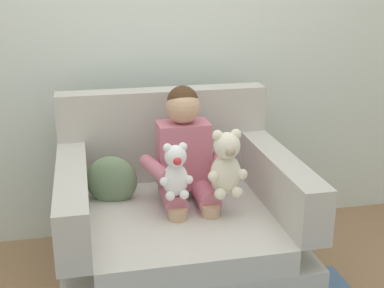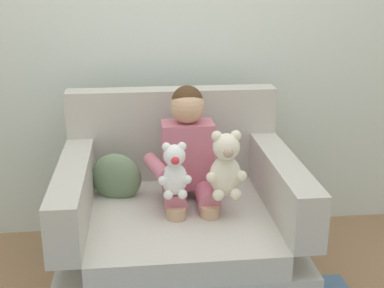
{
  "view_description": "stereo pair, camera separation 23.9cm",
  "coord_description": "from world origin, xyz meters",
  "px_view_note": "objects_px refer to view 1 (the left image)",
  "views": [
    {
      "loc": [
        -0.42,
        -2.26,
        1.56
      ],
      "look_at": [
        0.06,
        -0.05,
        0.8
      ],
      "focal_mm": 48.29,
      "sensor_mm": 36.0,
      "label": 1
    },
    {
      "loc": [
        -0.19,
        -2.3,
        1.56
      ],
      "look_at": [
        0.06,
        -0.05,
        0.8
      ],
      "focal_mm": 48.29,
      "sensor_mm": 36.0,
      "label": 2
    }
  ],
  "objects_px": {
    "plush_white": "(176,172)",
    "plush_cream": "(226,165)",
    "armchair": "(177,230)",
    "seated_child": "(186,162)",
    "throw_pillow": "(112,181)"
  },
  "relations": [
    {
      "from": "seated_child",
      "to": "plush_cream",
      "type": "distance_m",
      "value": 0.25
    },
    {
      "from": "plush_cream",
      "to": "plush_white",
      "type": "bearing_deg",
      "value": 166.85
    },
    {
      "from": "plush_white",
      "to": "plush_cream",
      "type": "bearing_deg",
      "value": -14.77
    },
    {
      "from": "armchair",
      "to": "plush_white",
      "type": "distance_m",
      "value": 0.39
    },
    {
      "from": "armchair",
      "to": "seated_child",
      "type": "relative_size",
      "value": 1.38
    },
    {
      "from": "armchair",
      "to": "seated_child",
      "type": "bearing_deg",
      "value": 40.77
    },
    {
      "from": "seated_child",
      "to": "plush_cream",
      "type": "height_order",
      "value": "seated_child"
    },
    {
      "from": "throw_pillow",
      "to": "plush_white",
      "type": "bearing_deg",
      "value": -44.38
    },
    {
      "from": "seated_child",
      "to": "plush_white",
      "type": "relative_size",
      "value": 3.13
    },
    {
      "from": "plush_white",
      "to": "plush_cream",
      "type": "height_order",
      "value": "plush_cream"
    },
    {
      "from": "armchair",
      "to": "seated_child",
      "type": "distance_m",
      "value": 0.36
    },
    {
      "from": "seated_child",
      "to": "throw_pillow",
      "type": "relative_size",
      "value": 3.17
    },
    {
      "from": "seated_child",
      "to": "plush_white",
      "type": "distance_m",
      "value": 0.19
    },
    {
      "from": "armchair",
      "to": "seated_child",
      "type": "height_order",
      "value": "seated_child"
    },
    {
      "from": "plush_cream",
      "to": "seated_child",
      "type": "bearing_deg",
      "value": 120.21
    }
  ]
}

